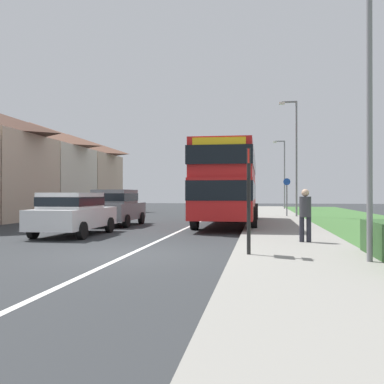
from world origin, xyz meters
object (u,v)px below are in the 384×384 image
parked_car_white (73,212)px  bus_stop_sign (249,193)px  double_decker_bus (229,181)px  cycle_route_sign (287,195)px  parked_car_grey (116,206)px  pedestrian_at_stop (305,213)px  street_lamp_near (364,53)px  street_lamp_mid (295,151)px  street_lamp_far (283,170)px

parked_car_white → bus_stop_sign: bearing=-36.7°
double_decker_bus → bus_stop_sign: double_decker_bus is taller
bus_stop_sign → cycle_route_sign: size_ratio=1.03×
bus_stop_sign → cycle_route_sign: bearing=83.8°
parked_car_grey → pedestrian_at_stop: (8.15, -7.02, 0.03)m
pedestrian_at_stop → street_lamp_near: size_ratio=0.21×
pedestrian_at_stop → cycle_route_sign: size_ratio=0.66×
street_lamp_mid → double_decker_bus: bearing=-118.2°
double_decker_bus → street_lamp_near: size_ratio=1.31×
cycle_route_sign → bus_stop_sign: bearing=-96.2°
double_decker_bus → street_lamp_far: 21.39m
street_lamp_mid → street_lamp_far: 14.14m
parked_car_white → parked_car_grey: 5.06m
street_lamp_near → cycle_route_sign: bearing=91.5°
street_lamp_mid → bus_stop_sign: bearing=-97.7°
parked_car_white → street_lamp_near: 11.10m
parked_car_white → bus_stop_sign: (6.50, -4.85, 0.67)m
parked_car_white → street_lamp_far: 28.76m
parked_car_white → pedestrian_at_stop: size_ratio=2.60×
double_decker_bus → parked_car_white: double_decker_bus is taller
cycle_route_sign → parked_car_white: bearing=-122.7°
cycle_route_sign → street_lamp_far: size_ratio=0.38×
double_decker_bus → bus_stop_sign: 11.11m
parked_car_white → pedestrian_at_stop: bearing=-13.7°
bus_stop_sign → street_lamp_mid: bearing=82.3°
parked_car_white → pedestrian_at_stop: pedestrian_at_stop is taller
bus_stop_sign → cycle_route_sign: bus_stop_sign is taller
double_decker_bus → cycle_route_sign: size_ratio=4.08×
bus_stop_sign → cycle_route_sign: (1.94, 17.98, -0.11)m
parked_car_white → street_lamp_far: size_ratio=0.66×
street_lamp_far → double_decker_bus: bearing=-100.0°
bus_stop_sign → parked_car_white: bearing=143.3°
cycle_route_sign → street_lamp_far: bearing=87.9°
bus_stop_sign → street_lamp_mid: 18.25m
parked_car_grey → street_lamp_near: (9.00, -10.62, 3.53)m
parked_car_grey → street_lamp_mid: (9.01, 7.98, 3.30)m
parked_car_white → parked_car_grey: bearing=91.0°
parked_car_grey → street_lamp_near: street_lamp_near is taller
street_lamp_near → street_lamp_mid: 18.60m
pedestrian_at_stop → street_lamp_far: street_lamp_far is taller
double_decker_bus → street_lamp_near: (3.67, -11.73, 2.33)m
double_decker_bus → pedestrian_at_stop: (2.82, -8.14, -1.17)m
street_lamp_mid → pedestrian_at_stop: bearing=-93.3°
double_decker_bus → parked_car_grey: 5.57m
parked_car_grey → bus_stop_sign: 11.91m
parked_car_grey → cycle_route_sign: bearing=43.5°
street_lamp_mid → parked_car_grey: bearing=-138.5°
pedestrian_at_stop → parked_car_white: bearing=166.3°
double_decker_bus → parked_car_white: 8.20m
double_decker_bus → street_lamp_far: bearing=80.0°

